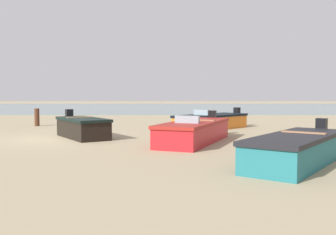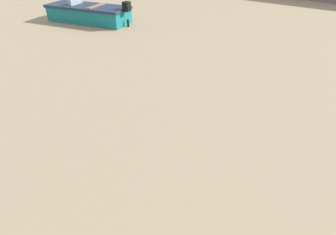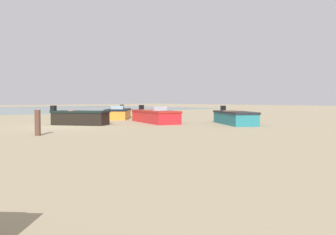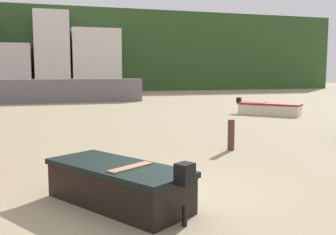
% 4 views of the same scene
% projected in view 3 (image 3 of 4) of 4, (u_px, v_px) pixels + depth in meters
% --- Properties ---
extents(ground_plane, '(160.00, 160.00, 0.00)m').
position_uv_depth(ground_plane, '(70.00, 126.00, 22.19)').
color(ground_plane, tan).
extents(boat_orange_0, '(4.49, 4.57, 1.12)m').
position_uv_depth(boat_orange_0, '(118.00, 114.00, 30.35)').
color(boat_orange_0, orange).
rests_on(boat_orange_0, ground).
extents(boat_teal_1, '(4.00, 4.72, 1.14)m').
position_uv_depth(boat_teal_1, '(235.00, 118.00, 23.69)').
color(boat_teal_1, '#206971').
rests_on(boat_teal_1, ground).
extents(boat_black_2, '(3.01, 3.63, 1.20)m').
position_uv_depth(boat_black_2, '(80.00, 118.00, 23.05)').
color(boat_black_2, black).
rests_on(boat_black_2, ground).
extents(boat_red_6, '(3.42, 5.52, 1.16)m').
position_uv_depth(boat_red_6, '(155.00, 116.00, 25.31)').
color(boat_red_6, red).
rests_on(boat_red_6, ground).
extents(mooring_post_near_water, '(0.25, 0.25, 1.13)m').
position_uv_depth(mooring_post_near_water, '(38.00, 123.00, 16.26)').
color(mooring_post_near_water, '#4F3126').
rests_on(mooring_post_near_water, ground).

